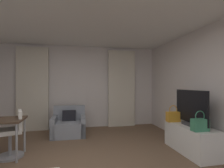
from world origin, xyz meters
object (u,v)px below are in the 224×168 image
(armchair, at_px, (69,126))
(tv_console, at_px, (191,139))
(handbag_primary, at_px, (173,116))
(desk_chair, at_px, (12,136))
(handbag_secondary, at_px, (200,124))
(tv_flatscreen, at_px, (191,109))

(armchair, xyz_separation_m, tv_console, (2.48, -1.75, 0.02))
(armchair, xyz_separation_m, handbag_primary, (2.33, -1.35, 0.41))
(desk_chair, relative_size, handbag_secondary, 2.39)
(tv_console, relative_size, handbag_secondary, 3.21)
(tv_flatscreen, height_order, handbag_secondary, tv_flatscreen)
(desk_chair, bearing_deg, handbag_secondary, -15.44)
(armchair, height_order, handbag_primary, handbag_primary)
(handbag_primary, xyz_separation_m, handbag_secondary, (0.04, -0.80, 0.00))
(tv_flatscreen, xyz_separation_m, handbag_secondary, (-0.11, -0.40, -0.22))
(armchair, distance_m, handbag_primary, 2.72)
(handbag_primary, distance_m, handbag_secondary, 0.80)
(desk_chair, relative_size, tv_console, 0.75)
(tv_console, height_order, tv_flatscreen, tv_flatscreen)
(armchair, relative_size, tv_flatscreen, 0.95)
(desk_chair, xyz_separation_m, handbag_secondary, (3.38, -0.93, 0.28))
(tv_flatscreen, distance_m, handbag_secondary, 0.47)
(handbag_secondary, bearing_deg, armchair, 137.65)
(tv_console, height_order, handbag_primary, handbag_primary)
(tv_console, xyz_separation_m, handbag_secondary, (-0.11, -0.40, 0.39))
(armchair, xyz_separation_m, desk_chair, (-1.01, -1.22, 0.13))
(tv_flatscreen, relative_size, handbag_primary, 2.57)
(desk_chair, relative_size, tv_flatscreen, 0.93)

